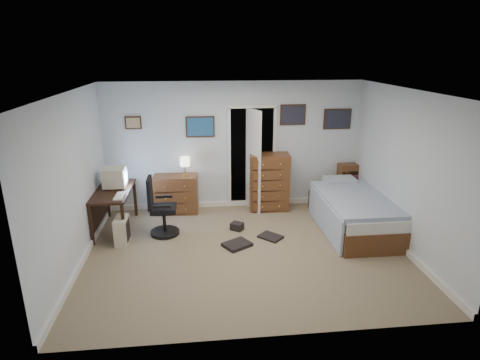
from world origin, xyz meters
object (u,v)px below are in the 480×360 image
tall_dresser (269,182)px  bed (353,211)px  low_dresser (176,194)px  office_chair (160,213)px  computer_desk (109,199)px

tall_dresser → bed: (1.31, -1.09, -0.24)m
low_dresser → tall_dresser: (1.84, -0.02, 0.19)m
tall_dresser → low_dresser: bearing=-176.9°
low_dresser → tall_dresser: tall_dresser is taller
office_chair → tall_dresser: tall_dresser is taller
low_dresser → bed: 3.34m
bed → office_chair: bearing=178.1°
computer_desk → tall_dresser: tall_dresser is taller
office_chair → computer_desk: bearing=161.7°
computer_desk → bed: bearing=-4.6°
bed → tall_dresser: bearing=140.5°
office_chair → tall_dresser: 2.28m
computer_desk → tall_dresser: bearing=13.7°
office_chair → tall_dresser: size_ratio=0.92×
office_chair → low_dresser: office_chair is taller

